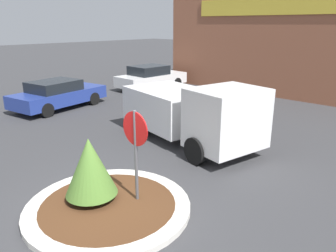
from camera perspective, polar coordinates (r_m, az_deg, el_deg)
ground_plane at (r=7.53m, az=-10.29°, el=-14.09°), size 120.00×120.00×0.00m
traffic_island at (r=7.49m, az=-10.32°, el=-13.65°), size 3.59×3.59×0.13m
stop_sign at (r=6.98m, az=-5.68°, el=-2.61°), size 0.75×0.07×2.18m
island_shrub at (r=7.37m, az=-13.42°, el=-6.86°), size 1.15×1.15×1.44m
utility_truck at (r=10.98m, az=3.93°, el=2.50°), size 5.54×3.14×2.12m
storefront_building at (r=21.31m, az=23.28°, el=13.09°), size 15.93×6.07×5.58m
parked_sedan_blue at (r=16.48m, az=-18.61°, el=5.28°), size 2.60×4.70×1.35m
parked_sedan_white at (r=20.39m, az=-3.00°, el=8.47°), size 2.06×4.45×1.46m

